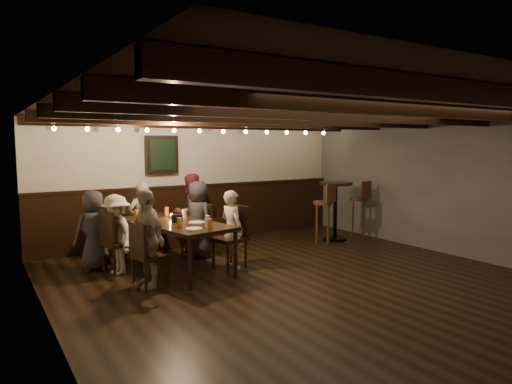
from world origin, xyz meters
TOP-DOWN VIEW (x-y plane):
  - room at (-0.29, 2.21)m, footprint 7.00×7.00m
  - dining_table at (-1.28, 1.60)m, footprint 1.27×2.17m
  - chair_left_near at (-2.07, 1.90)m, footprint 0.52×0.52m
  - chair_left_far at (-1.90, 1.02)m, footprint 0.48×0.48m
  - chair_right_near at (-0.65, 2.17)m, footprint 0.49×0.49m
  - chair_right_far at (-0.49, 1.29)m, footprint 0.52×0.52m
  - person_bench_left at (-2.33, 2.31)m, footprint 0.67×0.50m
  - person_bench_centre at (-1.47, 2.63)m, footprint 0.53×0.40m
  - person_bench_right at (-0.56, 2.65)m, footprint 0.78×0.66m
  - person_left_near at (-2.10, 1.90)m, footprint 0.58×0.85m
  - person_left_far at (-1.93, 1.01)m, footprint 0.47×0.84m
  - person_right_near at (-0.62, 2.18)m, footprint 0.53×0.72m
  - person_right_far at (-0.46, 1.29)m, footprint 0.37×0.50m
  - pint_a at (-1.68, 2.23)m, footprint 0.07×0.07m
  - pint_b at (-1.15, 2.28)m, footprint 0.07×0.07m
  - pint_c at (-1.59, 1.64)m, footprint 0.07×0.07m
  - pint_d at (-1.02, 1.85)m, footprint 0.07×0.07m
  - pint_e at (-1.41, 1.11)m, footprint 0.07×0.07m
  - pint_f at (-0.98, 1.09)m, footprint 0.07×0.07m
  - pint_g at (-1.08, 0.82)m, footprint 0.07×0.07m
  - plate_near at (-1.29, 0.88)m, footprint 0.24×0.24m
  - plate_far at (-1.04, 1.33)m, footprint 0.24×0.24m
  - condiment_caddy at (-1.27, 1.55)m, footprint 0.15×0.10m
  - candle at (-1.21, 1.91)m, footprint 0.05×0.05m
  - high_top_table at (2.35, 2.01)m, footprint 0.67×0.67m
  - bar_stool_left at (1.85, 1.81)m, footprint 0.41×0.42m
  - bar_stool_right at (2.85, 1.86)m, footprint 0.39×0.41m

SIDE VIEW (x-z plane):
  - chair_left_far at x=-1.90m, z-range -0.18..0.73m
  - chair_right_near at x=-0.65m, z-range -0.18..0.74m
  - chair_left_near at x=-2.07m, z-range -0.19..0.78m
  - chair_right_far at x=-0.49m, z-range -0.19..0.79m
  - bar_stool_left at x=1.85m, z-range -0.15..1.04m
  - bar_stool_right at x=2.85m, z-range -0.15..1.04m
  - person_left_near at x=-2.10m, z-range 0.00..1.20m
  - person_right_far at x=-0.46m, z-range 0.00..1.23m
  - person_bench_left at x=-2.33m, z-range 0.00..1.25m
  - person_bench_centre at x=-1.47m, z-range 0.00..1.31m
  - person_right_near at x=-0.62m, z-range 0.00..1.33m
  - person_left_far at x=-1.93m, z-range 0.00..1.35m
  - dining_table at x=-1.28m, z-range 0.32..1.08m
  - person_bench_right at x=-0.56m, z-range 0.00..1.42m
  - plate_near at x=-1.29m, z-range 0.76..0.78m
  - plate_far at x=-1.04m, z-range 0.76..0.78m
  - high_top_table at x=2.35m, z-range 0.18..1.37m
  - candle at x=-1.21m, z-range 0.76..0.81m
  - condiment_caddy at x=-1.27m, z-range 0.76..0.88m
  - pint_a at x=-1.68m, z-range 0.76..0.90m
  - pint_b at x=-1.15m, z-range 0.76..0.90m
  - pint_c at x=-1.59m, z-range 0.76..0.90m
  - pint_d at x=-1.02m, z-range 0.76..0.90m
  - pint_e at x=-1.41m, z-range 0.76..0.90m
  - pint_f at x=-0.98m, z-range 0.76..0.90m
  - pint_g at x=-1.08m, z-range 0.76..0.90m
  - room at x=-0.29m, z-range -2.43..4.57m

